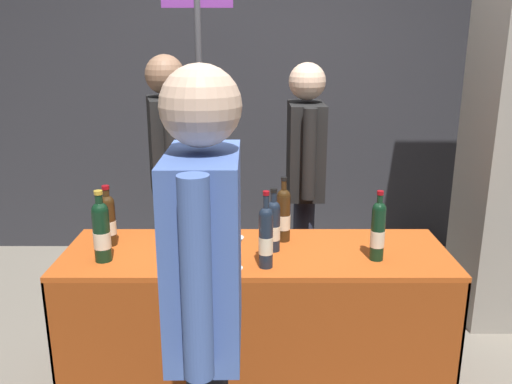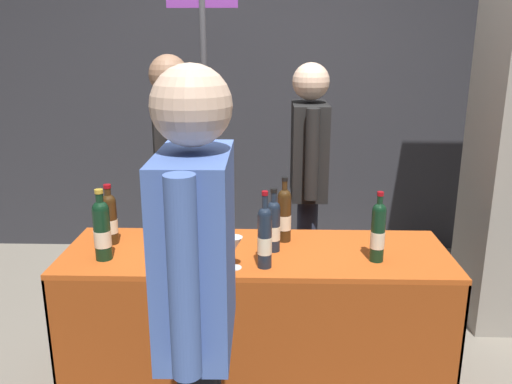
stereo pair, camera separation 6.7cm
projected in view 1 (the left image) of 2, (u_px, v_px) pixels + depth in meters
The scene contains 16 objects.
ground_plane at pixel (256, 381), 2.81m from camera, with size 12.00×12.00×0.00m, color gray.
back_partition at pixel (256, 74), 4.29m from camera, with size 6.35×0.12×2.94m, color #2D2D33.
tasting_table at pixel (256, 294), 2.67m from camera, with size 1.88×0.61×0.74m.
featured_wine_bottle at pixel (378, 230), 2.46m from camera, with size 0.07×0.07×0.34m.
display_bottle_0 at pixel (108, 219), 2.64m from camera, with size 0.08×0.08×0.31m.
display_bottle_1 at pixel (283, 214), 2.70m from camera, with size 0.07×0.07×0.34m.
display_bottle_2 at pixel (273, 225), 2.57m from camera, with size 0.07×0.07×0.32m.
display_bottle_3 at pixel (266, 236), 2.38m from camera, with size 0.07×0.07×0.36m.
display_bottle_4 at pixel (101, 231), 2.45m from camera, with size 0.08×0.08×0.34m.
wine_glass_near_vendor at pixel (235, 245), 2.37m from camera, with size 0.08×0.08×0.15m.
wine_glass_mid at pixel (189, 239), 2.50m from camera, with size 0.07×0.07×0.13m.
wine_glass_near_taster at pixel (215, 230), 2.61m from camera, with size 0.07×0.07×0.13m.
vendor_presenter at pixel (305, 170), 3.29m from camera, with size 0.22×0.57×1.61m.
vendor_assistant at pixel (169, 168), 3.19m from camera, with size 0.30×0.56×1.66m.
taster_foreground_right at pixel (206, 289), 1.61m from camera, with size 0.23×0.58×1.68m.
booth_signpost at pixel (200, 113), 3.52m from camera, with size 0.45×0.04×2.12m.
Camera 1 is at (-0.00, -2.42, 1.74)m, focal length 37.26 mm.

